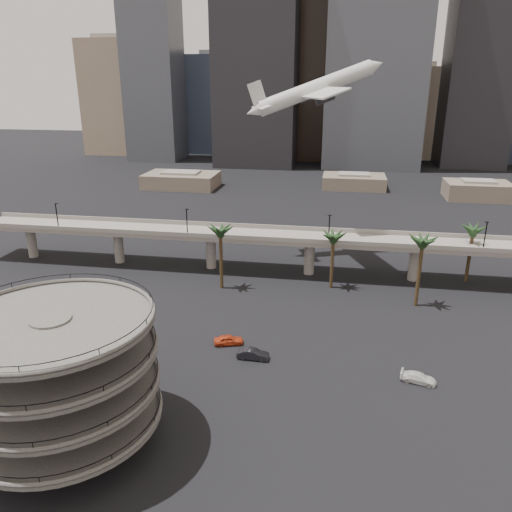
% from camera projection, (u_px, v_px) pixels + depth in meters
% --- Properties ---
extents(ground, '(700.00, 700.00, 0.00)m').
position_uv_depth(ground, '(186.00, 433.00, 60.16)').
color(ground, black).
rests_on(ground, ground).
extents(parking_ramp, '(22.20, 22.20, 17.35)m').
position_uv_depth(parking_ramp, '(58.00, 370.00, 55.21)').
color(parking_ramp, '#4C4A47').
rests_on(parking_ramp, ground).
extents(overpass, '(130.00, 9.30, 14.70)m').
position_uv_depth(overpass, '(259.00, 239.00, 108.80)').
color(overpass, gray).
rests_on(overpass, ground).
extents(palm_trees, '(54.40, 18.40, 14.00)m').
position_uv_depth(palm_trees, '(362.00, 237.00, 97.10)').
color(palm_trees, '#42311C').
rests_on(palm_trees, ground).
extents(low_buildings, '(135.00, 27.50, 6.80)m').
position_uv_depth(low_buildings, '(314.00, 183.00, 190.33)').
color(low_buildings, '#695B4D').
rests_on(low_buildings, ground).
extents(skyline, '(269.00, 86.00, 135.25)m').
position_uv_depth(skyline, '(344.00, 59.00, 242.92)').
color(skyline, gray).
rests_on(skyline, ground).
extents(airborne_jet, '(31.37, 29.11, 13.90)m').
position_uv_depth(airborne_jet, '(315.00, 89.00, 111.02)').
color(airborne_jet, silver).
rests_on(airborne_jet, ground).
extents(car_a, '(5.04, 3.15, 1.60)m').
position_uv_depth(car_a, '(229.00, 340.00, 79.98)').
color(car_a, '#CA421C').
rests_on(car_a, ground).
extents(car_b, '(4.91, 1.78, 1.61)m').
position_uv_depth(car_b, '(253.00, 354.00, 75.81)').
color(car_b, black).
rests_on(car_b, ground).
extents(car_c, '(5.20, 3.04, 1.42)m').
position_uv_depth(car_c, '(418.00, 378.00, 69.97)').
color(car_c, silver).
rests_on(car_c, ground).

